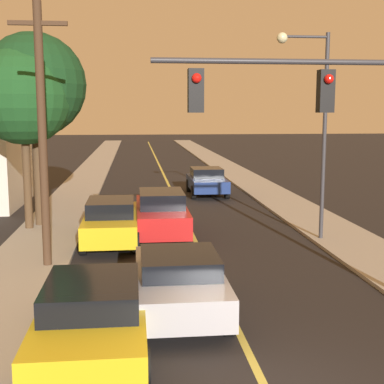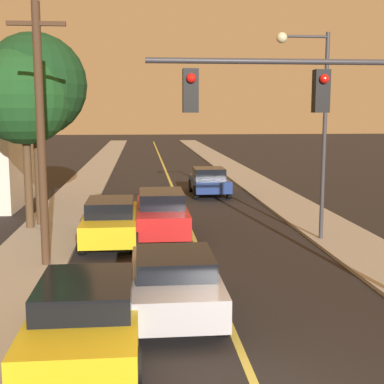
% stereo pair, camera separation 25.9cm
% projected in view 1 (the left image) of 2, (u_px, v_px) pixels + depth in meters
% --- Properties ---
extents(road_surface, '(8.12, 80.00, 0.01)m').
position_uv_depth(road_surface, '(160.00, 168.00, 43.67)').
color(road_surface, black).
rests_on(road_surface, ground).
extents(sidewalk_left, '(2.50, 80.00, 0.12)m').
position_uv_depth(sidewalk_left, '(95.00, 168.00, 43.10)').
color(sidewalk_left, '#9E998E').
rests_on(sidewalk_left, ground).
extents(sidewalk_right, '(2.50, 80.00, 0.12)m').
position_uv_depth(sidewalk_right, '(224.00, 166.00, 44.23)').
color(sidewalk_right, '#9E998E').
rests_on(sidewalk_right, ground).
extents(car_near_lane_front, '(2.04, 4.30, 1.44)m').
position_uv_depth(car_near_lane_front, '(179.00, 280.00, 12.02)').
color(car_near_lane_front, '#A5A8B2').
rests_on(car_near_lane_front, ground).
extents(car_near_lane_second, '(1.92, 5.06, 1.68)m').
position_uv_depth(car_near_lane_second, '(161.00, 213.00, 19.62)').
color(car_near_lane_second, red).
rests_on(car_near_lane_second, ground).
extents(car_outer_lane_front, '(2.10, 5.00, 1.39)m').
position_uv_depth(car_outer_lane_front, '(93.00, 312.00, 10.28)').
color(car_outer_lane_front, gold).
rests_on(car_outer_lane_front, ground).
extents(car_outer_lane_second, '(1.90, 4.71, 1.57)m').
position_uv_depth(car_outer_lane_second, '(111.00, 221.00, 18.42)').
color(car_outer_lane_second, gold).
rests_on(car_outer_lane_second, ground).
extents(car_far_oncoming, '(1.99, 4.20, 1.49)m').
position_uv_depth(car_far_oncoming, '(207.00, 181.00, 29.20)').
color(car_far_oncoming, navy).
rests_on(car_far_oncoming, ground).
extents(traffic_signal_mast, '(6.28, 0.42, 5.70)m').
position_uv_depth(traffic_signal_mast, '(340.00, 124.00, 11.51)').
color(traffic_signal_mast, '#333338').
rests_on(traffic_signal_mast, ground).
extents(streetlamp_right, '(1.82, 0.36, 7.03)m').
position_uv_depth(streetlamp_right, '(313.00, 109.00, 18.15)').
color(streetlamp_right, '#333338').
rests_on(streetlamp_right, ground).
extents(utility_pole_left, '(1.60, 0.24, 7.41)m').
position_uv_depth(utility_pole_left, '(42.00, 131.00, 15.01)').
color(utility_pole_left, '#422D1E').
rests_on(utility_pole_left, ground).
extents(tree_left_near, '(3.65, 3.65, 6.84)m').
position_uv_depth(tree_left_near, '(23.00, 96.00, 19.76)').
color(tree_left_near, '#4C3823').
rests_on(tree_left_near, ground).
extents(tree_left_far, '(3.94, 3.94, 7.39)m').
position_uv_depth(tree_left_far, '(34.00, 85.00, 20.30)').
color(tree_left_far, '#4C3823').
rests_on(tree_left_far, ground).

